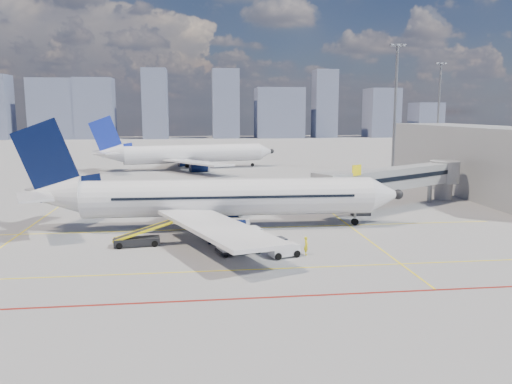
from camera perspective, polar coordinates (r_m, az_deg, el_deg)
ground at (r=44.84m, az=-3.76°, el=-6.57°), size 420.00×420.00×0.00m
apron_markings at (r=41.07m, az=-4.27°, el=-8.06°), size 90.00×35.12×0.01m
jet_bridge at (r=65.86m, az=16.21°, el=1.47°), size 23.55×15.78×6.30m
terminal_block at (r=81.31m, az=24.45°, el=3.31°), size 10.00×42.00×10.00m
floodlight_mast_ne at (r=106.06m, az=15.63°, el=9.62°), size 3.20×0.61×25.45m
floodlight_mast_far at (r=149.15m, az=20.17°, el=9.18°), size 3.20×0.61×25.45m
distant_skyline at (r=233.16m, az=-8.24°, el=9.36°), size 243.74×15.71×31.41m
main_aircraft at (r=52.22m, az=-4.93°, el=-0.71°), size 40.39×35.19×11.77m
second_aircraft at (r=107.17m, az=-7.97°, el=4.31°), size 39.10×33.60×11.56m
baggage_tug at (r=42.36m, az=3.05°, el=-6.37°), size 2.73×2.14×1.69m
cargo_dolly at (r=43.32m, az=-1.91°, el=-5.49°), size 4.29×2.85×2.17m
belt_loader at (r=47.00m, az=-13.28°, el=-5.28°), size 5.97×2.08×2.40m
ramp_worker at (r=43.15m, az=5.75°, el=-6.13°), size 0.46×0.63×1.60m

